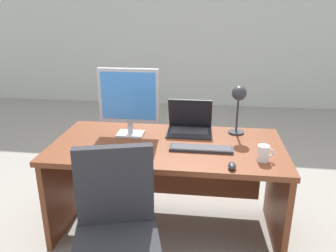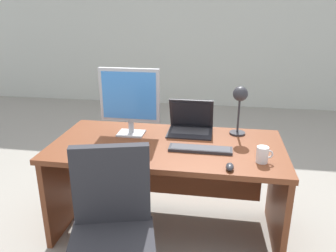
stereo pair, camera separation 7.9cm
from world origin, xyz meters
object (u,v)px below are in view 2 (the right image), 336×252
Objects in this scene: monitor at (130,98)px; keyboard at (200,149)px; laptop at (191,122)px; office_chair at (113,249)px; coffee_mug at (263,155)px; desk_lamp at (240,100)px; mouse at (230,167)px; desk at (168,167)px.

keyboard is at bearing -22.43° from monitor.
keyboard is (0.10, -0.37, -0.07)m from laptop.
monitor reaches higher than office_chair.
coffee_mug is at bearing -20.12° from monitor.
laptop is at bearing 174.39° from desk_lamp.
keyboard is 5.02× the size of mouse.
desk is 0.40m from laptop.
coffee_mug is 1.06m from office_chair.
monitor is 0.81m from desk_lamp.
laptop is 0.41m from desk_lamp.
mouse is 0.23× the size of desk_lamp.
monitor reaches higher than desk_lamp.
monitor is (-0.30, 0.10, 0.50)m from desk.
mouse is (0.74, -0.48, -0.27)m from monitor.
desk is 0.35m from keyboard.
coffee_mug is at bearing -16.83° from keyboard.
desk_lamp is at bearing 83.86° from mouse.
monitor reaches higher than coffee_mug.
monitor is at bearing 159.88° from coffee_mug.
monitor is at bearing 97.86° from office_chair.
office_chair reaches higher than coffee_mug.
coffee_mug is at bearing -73.16° from desk_lamp.
desk_lamp is (0.81, 0.11, -0.01)m from monitor.
desk is at bearing 158.62° from coffee_mug.
monitor reaches higher than desk.
office_chair reaches higher than mouse.
desk is at bearing 138.44° from mouse.
desk_lamp reaches higher than keyboard.
mouse is 0.65m from desk_lamp.
office_chair is (-0.43, -0.65, -0.35)m from keyboard.
mouse is at bearing -96.14° from desk_lamp.
desk is at bearing -157.69° from desk_lamp.
mouse is (0.19, -0.26, 0.01)m from keyboard.
office_chair is (-0.32, -1.02, -0.42)m from laptop.
coffee_mug is (0.40, -0.12, 0.04)m from keyboard.
mouse reaches higher than keyboard.
desk_lamp is (0.50, 0.21, 0.48)m from desk.
laptop reaches higher than keyboard.
laptop is 0.36× the size of office_chair.
desk is 0.59m from monitor.
office_chair is (-0.62, -0.39, -0.36)m from mouse.
laptop is at bearing 115.33° from mouse.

